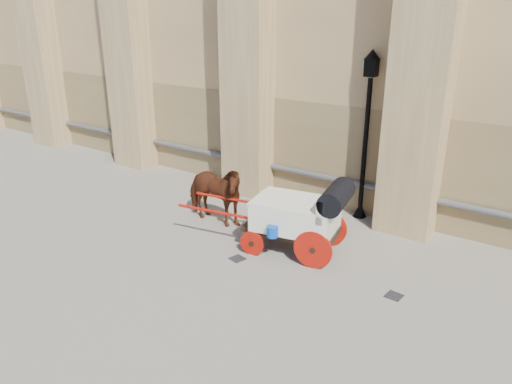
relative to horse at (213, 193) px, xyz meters
The scene contains 6 objects.
ground 1.51m from the horse, 70.17° to the right, with size 90.00×90.00×0.00m, color gray.
horse is the anchor object (origin of this frame).
carriage 2.76m from the horse, ahead, with size 4.32×1.82×1.83m.
street_lamp 4.35m from the horse, 40.40° to the left, with size 0.42×0.42×4.53m.
drain_grate_near 2.31m from the horse, 36.74° to the right, with size 0.32×0.32×0.01m, color black.
drain_grate_far 5.43m from the horse, ahead, with size 0.32×0.32×0.01m, color black.
Camera 1 is at (7.47, -8.41, 5.71)m, focal length 35.00 mm.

